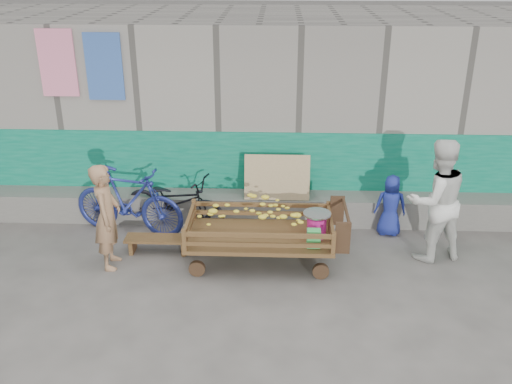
{
  "coord_description": "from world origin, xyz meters",
  "views": [
    {
      "loc": [
        0.3,
        -5.85,
        4.1
      ],
      "look_at": [
        0.02,
        1.2,
        1.0
      ],
      "focal_mm": 40.0,
      "sensor_mm": 36.0,
      "label": 1
    }
  ],
  "objects_px": {
    "banana_cart": "(257,223)",
    "bicycle_dark": "(175,202)",
    "woman": "(436,200)",
    "bench": "(158,241)",
    "child": "(391,206)",
    "vendor_man": "(107,217)",
    "bicycle_blue": "(128,201)"
  },
  "relations": [
    {
      "from": "bench",
      "to": "vendor_man",
      "type": "bearing_deg",
      "value": -146.48
    },
    {
      "from": "banana_cart",
      "to": "woman",
      "type": "xyz_separation_m",
      "value": [
        2.43,
        0.28,
        0.25
      ]
    },
    {
      "from": "bench",
      "to": "bicycle_dark",
      "type": "distance_m",
      "value": 0.83
    },
    {
      "from": "vendor_man",
      "to": "bicycle_blue",
      "type": "bearing_deg",
      "value": -6.55
    },
    {
      "from": "child",
      "to": "bicycle_dark",
      "type": "height_order",
      "value": "child"
    },
    {
      "from": "child",
      "to": "bicycle_dark",
      "type": "xyz_separation_m",
      "value": [
        -3.27,
        0.09,
        -0.04
      ]
    },
    {
      "from": "banana_cart",
      "to": "vendor_man",
      "type": "height_order",
      "value": "vendor_man"
    },
    {
      "from": "bench",
      "to": "child",
      "type": "bearing_deg",
      "value": 11.51
    },
    {
      "from": "bicycle_dark",
      "to": "bicycle_blue",
      "type": "distance_m",
      "value": 0.7
    },
    {
      "from": "banana_cart",
      "to": "bench",
      "type": "relative_size",
      "value": 2.3
    },
    {
      "from": "bicycle_dark",
      "to": "vendor_man",
      "type": "bearing_deg",
      "value": 167.08
    },
    {
      "from": "banana_cart",
      "to": "bicycle_blue",
      "type": "bearing_deg",
      "value": 157.01
    },
    {
      "from": "banana_cart",
      "to": "vendor_man",
      "type": "xyz_separation_m",
      "value": [
        -2.0,
        -0.12,
        0.12
      ]
    },
    {
      "from": "bicycle_dark",
      "to": "bicycle_blue",
      "type": "relative_size",
      "value": 0.94
    },
    {
      "from": "woman",
      "to": "bicycle_blue",
      "type": "xyz_separation_m",
      "value": [
        -4.4,
        0.56,
        -0.34
      ]
    },
    {
      "from": "bicycle_dark",
      "to": "bench",
      "type": "bearing_deg",
      "value": -170.94
    },
    {
      "from": "vendor_man",
      "to": "bench",
      "type": "bearing_deg",
      "value": -61.19
    },
    {
      "from": "banana_cart",
      "to": "bench",
      "type": "distance_m",
      "value": 1.52
    },
    {
      "from": "woman",
      "to": "bicycle_dark",
      "type": "relative_size",
      "value": 1.05
    },
    {
      "from": "bench",
      "to": "woman",
      "type": "xyz_separation_m",
      "value": [
        3.86,
        0.02,
        0.7
      ]
    },
    {
      "from": "child",
      "to": "bicycle_blue",
      "type": "bearing_deg",
      "value": 7.23
    },
    {
      "from": "vendor_man",
      "to": "bicycle_dark",
      "type": "relative_size",
      "value": 0.89
    },
    {
      "from": "vendor_man",
      "to": "bicycle_blue",
      "type": "relative_size",
      "value": 0.84
    },
    {
      "from": "banana_cart",
      "to": "child",
      "type": "xyz_separation_m",
      "value": [
        1.97,
        0.95,
        -0.15
      ]
    },
    {
      "from": "bench",
      "to": "bicycle_dark",
      "type": "relative_size",
      "value": 0.56
    },
    {
      "from": "banana_cart",
      "to": "bicycle_dark",
      "type": "relative_size",
      "value": 1.29
    },
    {
      "from": "bench",
      "to": "bicycle_blue",
      "type": "height_order",
      "value": "bicycle_blue"
    },
    {
      "from": "bench",
      "to": "vendor_man",
      "type": "height_order",
      "value": "vendor_man"
    },
    {
      "from": "bench",
      "to": "child",
      "type": "xyz_separation_m",
      "value": [
        3.4,
        0.69,
        0.3
      ]
    },
    {
      "from": "bench",
      "to": "vendor_man",
      "type": "relative_size",
      "value": 0.63
    },
    {
      "from": "bicycle_blue",
      "to": "woman",
      "type": "bearing_deg",
      "value": -82.93
    },
    {
      "from": "bench",
      "to": "bicycle_blue",
      "type": "xyz_separation_m",
      "value": [
        -0.54,
        0.58,
        0.36
      ]
    }
  ]
}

